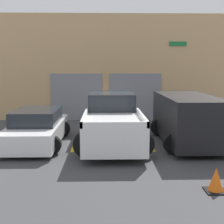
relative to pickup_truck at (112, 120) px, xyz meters
The scene contains 10 objects.
ground_plane 2.05m from the pickup_truck, 90.00° to the left, with size 28.00×28.00×0.00m, color #3D3D3F.
shophouse_building 5.49m from the pickup_truck, 90.05° to the left, with size 12.73×0.68×5.47m.
pickup_truck is the anchor object (origin of this frame).
sedan_white 2.74m from the pickup_truck, behind, with size 2.09×4.22×1.27m.
sedan_side 2.74m from the pickup_truck, ahead, with size 2.24×4.42×1.76m.
parking_stripe_far_left 4.17m from the pickup_truck, behind, with size 0.12×2.20×0.01m, color gold.
parking_stripe_left 1.62m from the pickup_truck, 167.08° to the right, with size 0.12×2.20×0.01m, color gold.
parking_stripe_centre 1.62m from the pickup_truck, 12.92° to the right, with size 0.12×2.20×0.01m, color gold.
parking_stripe_right 4.17m from the pickup_truck, ahead, with size 0.12×2.20×0.01m, color gold.
traffic_cone 5.27m from the pickup_truck, 64.97° to the right, with size 0.47×0.47×0.55m.
Camera 1 is at (-0.28, -13.26, 2.80)m, focal length 50.00 mm.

